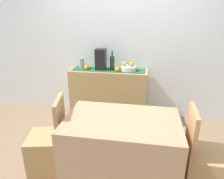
# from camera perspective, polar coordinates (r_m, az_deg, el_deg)

# --- Properties ---
(ground_plane) EXTENTS (6.40, 6.40, 0.02)m
(ground_plane) POSITION_cam_1_polar(r_m,az_deg,el_deg) (2.92, -0.67, -16.61)
(ground_plane) COLOR #7C634B
(ground_plane) RESTS_ON ground
(room_wall_rear) EXTENTS (6.40, 0.06, 2.70)m
(room_wall_rear) POSITION_cam_1_polar(r_m,az_deg,el_deg) (3.52, 2.81, 13.92)
(room_wall_rear) COLOR silver
(room_wall_rear) RESTS_ON ground
(sideboard_console) EXTENTS (1.26, 0.42, 0.87)m
(sideboard_console) POSITION_cam_1_polar(r_m,az_deg,el_deg) (3.52, -0.93, -1.42)
(sideboard_console) COLOR tan
(sideboard_console) RESTS_ON ground
(table_runner) EXTENTS (1.19, 0.32, 0.01)m
(table_runner) POSITION_cam_1_polar(r_m,az_deg,el_deg) (3.38, -0.97, 5.52)
(table_runner) COLOR #174E32
(table_runner) RESTS_ON sideboard_console
(fruit_bowl) EXTENTS (0.25, 0.25, 0.07)m
(fruit_bowl) POSITION_cam_1_polar(r_m,az_deg,el_deg) (3.33, 4.60, 5.86)
(fruit_bowl) COLOR silver
(fruit_bowl) RESTS_ON table_runner
(apple_front) EXTENTS (0.07, 0.07, 0.07)m
(apple_front) POSITION_cam_1_polar(r_m,az_deg,el_deg) (3.33, 3.37, 7.08)
(apple_front) COLOR #95AA2E
(apple_front) RESTS_ON fruit_bowl
(apple_center) EXTENTS (0.08, 0.08, 0.08)m
(apple_center) POSITION_cam_1_polar(r_m,az_deg,el_deg) (3.30, 5.38, 7.03)
(apple_center) COLOR #9BB331
(apple_center) RESTS_ON fruit_bowl
(apple_rear) EXTENTS (0.08, 0.08, 0.08)m
(apple_rear) POSITION_cam_1_polar(r_m,az_deg,el_deg) (3.39, 4.89, 7.36)
(apple_rear) COLOR #B1392A
(apple_rear) RESTS_ON fruit_bowl
(wine_bottle) EXTENTS (0.07, 0.07, 0.31)m
(wine_bottle) POSITION_cam_1_polar(r_m,az_deg,el_deg) (3.34, 0.06, 7.38)
(wine_bottle) COLOR #193928
(wine_bottle) RESTS_ON sideboard_console
(coffee_maker) EXTENTS (0.16, 0.18, 0.34)m
(coffee_maker) POSITION_cam_1_polar(r_m,az_deg,el_deg) (3.37, -3.12, 8.35)
(coffee_maker) COLOR black
(coffee_maker) RESTS_ON sideboard_console
(ceramic_vase) EXTENTS (0.08, 0.08, 0.18)m
(ceramic_vase) POSITION_cam_1_polar(r_m,az_deg,el_deg) (3.47, -8.39, 7.17)
(ceramic_vase) COLOR gray
(ceramic_vase) RESTS_ON sideboard_console
(orange_loose_far) EXTENTS (0.07, 0.07, 0.07)m
(orange_loose_far) POSITION_cam_1_polar(r_m,az_deg,el_deg) (3.40, -7.11, 6.02)
(orange_loose_far) COLOR orange
(orange_loose_far) RESTS_ON sideboard_console
(orange_loose_mid) EXTENTS (0.08, 0.08, 0.08)m
(orange_loose_mid) POSITION_cam_1_polar(r_m,az_deg,el_deg) (3.25, 1.46, 5.56)
(orange_loose_mid) COLOR orange
(orange_loose_mid) RESTS_ON sideboard_console
(dining_table) EXTENTS (1.17, 0.76, 0.74)m
(dining_table) POSITION_cam_1_polar(r_m,az_deg,el_deg) (2.31, 2.63, -16.35)
(dining_table) COLOR #A6815E
(dining_table) RESTS_ON ground
(chair_near_window) EXTENTS (0.48, 0.48, 0.90)m
(chair_near_window) POSITION_cam_1_polar(r_m,az_deg,el_deg) (2.59, -17.12, -15.56)
(chair_near_window) COLOR #AA8653
(chair_near_window) RESTS_ON ground
(chair_by_corner) EXTENTS (0.42, 0.42, 0.90)m
(chair_by_corner) POSITION_cam_1_polar(r_m,az_deg,el_deg) (2.45, 23.95, -19.02)
(chair_by_corner) COLOR tan
(chair_by_corner) RESTS_ON ground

